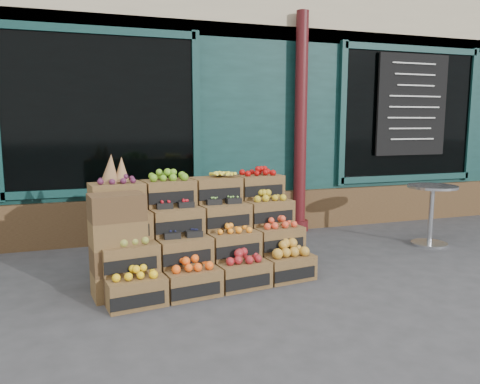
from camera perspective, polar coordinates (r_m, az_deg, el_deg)
name	(u,v)px	position (r m, az deg, el deg)	size (l,w,h in m)	color
ground	(280,282)	(4.91, 4.93, -10.91)	(60.00, 60.00, 0.00)	#39393B
shop_facade	(178,83)	(9.57, -7.55, 13.05)	(12.00, 6.24, 4.80)	#0E312E
crate_display	(200,240)	(4.93, -4.86, -5.86)	(2.24, 1.30, 1.33)	brown
spare_crates	(118,246)	(4.53, -14.63, -6.35)	(0.53, 0.40, 0.98)	brown
bistro_table	(431,208)	(6.70, 22.29, -1.82)	(0.64, 0.64, 0.81)	silver
shopkeeper	(109,161)	(7.11, -15.66, 3.68)	(0.78, 0.51, 2.14)	#144821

